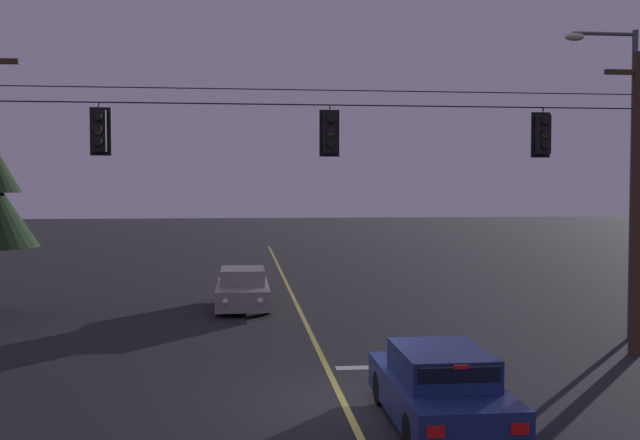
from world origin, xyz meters
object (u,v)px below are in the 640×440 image
Objects in this scene: traffic_light_leftmost at (99,131)px; traffic_light_left_inner at (330,133)px; traffic_light_centre at (543,134)px; car_waiting_near_lane at (440,389)px; car_oncoming_lead at (243,290)px; street_lamp_corner at (623,156)px.

traffic_light_left_inner is (5.37, 0.00, 0.00)m from traffic_light_leftmost.
car_waiting_near_lane is at bearing -128.77° from traffic_light_centre.
traffic_light_left_inner is at bearing -76.09° from car_oncoming_lead.
street_lamp_corner is (3.14, 1.97, -0.43)m from traffic_light_centre.
traffic_light_leftmost is at bearing 180.00° from traffic_light_left_inner.
traffic_light_leftmost is at bearing -111.38° from car_oncoming_lead.
traffic_light_left_inner is 0.14× the size of street_lamp_corner.
traffic_light_centre is at bearing -147.96° from street_lamp_corner.
traffic_light_left_inner is 0.28× the size of car_waiting_near_lane.
traffic_light_left_inner reaches higher than car_oncoming_lead.
street_lamp_corner is at bearing 32.04° from traffic_light_centre.
traffic_light_centre is (10.65, 0.00, 0.00)m from traffic_light_leftmost.
car_waiting_near_lane is at bearing -135.90° from street_lamp_corner.
car_waiting_near_lane is at bearing -74.24° from traffic_light_left_inner.
traffic_light_leftmost is 9.64m from car_waiting_near_lane.
street_lamp_corner reaches higher than car_oncoming_lead.
traffic_light_leftmost is 0.28× the size of car_oncoming_lead.
traffic_light_centre is 0.28× the size of car_oncoming_lead.
car_waiting_near_lane is 10.78m from street_lamp_corner.
traffic_light_leftmost is 10.26m from car_oncoming_lead.
traffic_light_leftmost is 13.94m from street_lamp_corner.
traffic_light_leftmost is 1.00× the size of traffic_light_centre.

